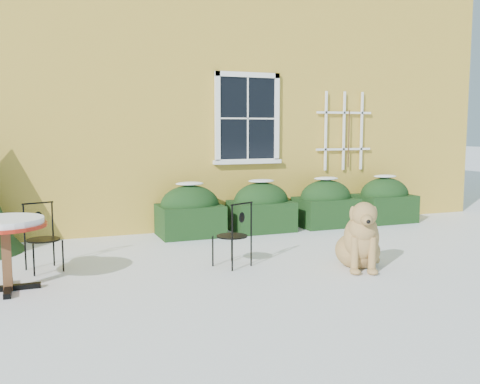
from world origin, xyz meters
name	(u,v)px	position (x,y,z in m)	size (l,w,h in m)	color
ground	(269,271)	(0.00, 0.00, 0.00)	(80.00, 80.00, 0.00)	white
house	(150,69)	(0.00, 7.00, 3.22)	(12.40, 8.40, 6.40)	gold
hedge_row	(294,206)	(1.65, 2.55, 0.40)	(4.95, 0.80, 0.91)	black
bistro_table	(5,231)	(-3.03, 0.31, 0.68)	(0.88, 0.88, 0.81)	black
patio_chair_near	(234,234)	(-0.32, 0.38, 0.43)	(0.50, 0.50, 0.85)	black
patio_chair_far	(42,237)	(-2.65, 1.09, 0.43)	(0.47, 0.47, 0.86)	black
dog	(360,241)	(1.13, -0.32, 0.37)	(0.78, 0.98, 0.92)	#AF884E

